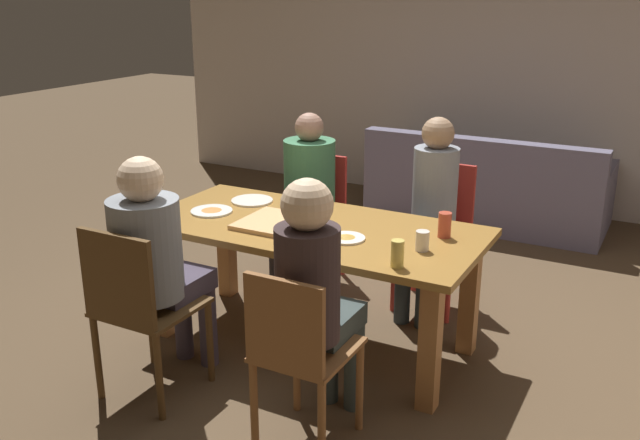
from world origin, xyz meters
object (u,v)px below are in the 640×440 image
object	(u,v)px
person_0	(431,203)
person_3	(155,254)
chair_3	(137,303)
person_2	(306,185)
drinking_glass_1	(445,225)
person_1	(315,289)
drinking_glass_2	(422,241)
plate_0	(212,211)
plate_1	(346,238)
chair_1	(298,351)
chair_0	(437,232)
couch	(486,191)
plate_2	(252,201)
drinking_glass_0	(397,254)
chair_2	(315,209)
dining_table	(312,245)
pizza_box_0	(277,223)

from	to	relation	value
person_0	person_3	xyz separation A→B (m)	(-0.91, -1.52, 0.01)
chair_3	person_2	bearing A→B (deg)	90.00
person_2	drinking_glass_1	world-z (taller)	person_2
person_0	person_1	size ratio (longest dim) A/B	1.00
person_1	drinking_glass_2	bearing A→B (deg)	70.28
plate_0	plate_1	xyz separation A→B (m)	(0.92, -0.04, -0.00)
chair_1	chair_0	bearing A→B (deg)	90.00
couch	chair_3	bearing A→B (deg)	-101.80
plate_0	drinking_glass_2	bearing A→B (deg)	-0.34
chair_0	person_1	world-z (taller)	person_1
person_3	plate_2	distance (m)	1.00
drinking_glass_0	person_1	bearing A→B (deg)	-117.28
person_2	couch	world-z (taller)	person_2
drinking_glass_0	chair_2	bearing A→B (deg)	131.97
chair_3	drinking_glass_2	xyz separation A→B (m)	(1.16, 0.85, 0.25)
plate_0	person_2	bearing A→B (deg)	78.74
chair_2	drinking_glass_1	distance (m)	1.44
chair_0	chair_1	xyz separation A→B (m)	(-0.00, -1.82, 0.02)
person_2	drinking_glass_0	bearing A→B (deg)	-44.70
chair_3	drinking_glass_0	world-z (taller)	chair_3
drinking_glass_1	dining_table	bearing A→B (deg)	-167.19
drinking_glass_2	plate_1	bearing A→B (deg)	-175.17
dining_table	person_3	size ratio (longest dim) A/B	1.54
person_3	chair_0	bearing A→B (deg)	61.27
person_1	plate_2	distance (m)	1.40
chair_2	person_2	world-z (taller)	person_2
couch	drinking_glass_2	bearing A→B (deg)	-81.81
person_2	plate_1	world-z (taller)	person_2
chair_2	pizza_box_0	xyz separation A→B (m)	(0.30, -1.00, 0.25)
plate_1	plate_2	world-z (taller)	plate_1
chair_1	drinking_glass_0	xyz separation A→B (m)	(0.22, 0.58, 0.30)
couch	chair_0	bearing A→B (deg)	-85.12
plate_1	drinking_glass_1	world-z (taller)	drinking_glass_1
chair_1	drinking_glass_1	size ratio (longest dim) A/B	6.49
couch	person_1	bearing A→B (deg)	-87.45
chair_3	person_3	bearing A→B (deg)	90.00
drinking_glass_1	chair_3	bearing A→B (deg)	-137.52
drinking_glass_2	dining_table	bearing A→B (deg)	173.26
chair_1	person_2	size ratio (longest dim) A/B	0.74
dining_table	person_0	size ratio (longest dim) A/B	1.53
plate_0	chair_3	bearing A→B (deg)	-78.87
drinking_glass_0	couch	world-z (taller)	drinking_glass_0
chair_2	drinking_glass_0	world-z (taller)	chair_2
chair_0	drinking_glass_0	bearing A→B (deg)	-80.06
pizza_box_0	plate_1	size ratio (longest dim) A/B	1.96
chair_3	couch	distance (m)	3.72
chair_3	drinking_glass_1	world-z (taller)	chair_3
person_0	chair_2	size ratio (longest dim) A/B	1.43
chair_0	person_1	distance (m)	1.68
person_3	drinking_glass_1	xyz separation A→B (m)	(1.20, 0.94, 0.07)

